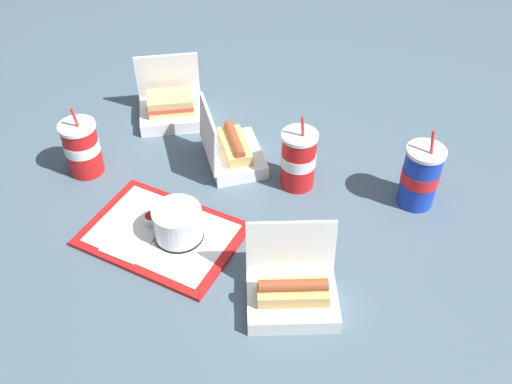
% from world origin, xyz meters
% --- Properties ---
extents(ground_plane, '(3.20, 3.20, 0.00)m').
position_xyz_m(ground_plane, '(0.00, 0.00, 0.00)').
color(ground_plane, '#4C6070').
extents(food_tray, '(0.41, 0.32, 0.01)m').
position_xyz_m(food_tray, '(-0.21, -0.21, 0.01)').
color(food_tray, red).
rests_on(food_tray, ground_plane).
extents(cake_container, '(0.12, 0.12, 0.09)m').
position_xyz_m(cake_container, '(-0.16, -0.21, 0.05)').
color(cake_container, black).
rests_on(cake_container, food_tray).
extents(ketchup_cup, '(0.04, 0.04, 0.02)m').
position_xyz_m(ketchup_cup, '(-0.24, -0.19, 0.03)').
color(ketchup_cup, white).
rests_on(ketchup_cup, food_tray).
extents(napkin_stack, '(0.11, 0.11, 0.00)m').
position_xyz_m(napkin_stack, '(-0.27, -0.27, 0.02)').
color(napkin_stack, white).
rests_on(napkin_stack, food_tray).
extents(plastic_fork, '(0.11, 0.05, 0.00)m').
position_xyz_m(plastic_fork, '(-0.24, -0.14, 0.02)').
color(plastic_fork, white).
rests_on(plastic_fork, food_tray).
extents(clamshell_hotdog_center, '(0.24, 0.22, 0.18)m').
position_xyz_m(clamshell_hotdog_center, '(0.15, -0.32, 0.04)').
color(clamshell_hotdog_center, white).
rests_on(clamshell_hotdog_center, ground_plane).
extents(clamshell_sandwich_left, '(0.24, 0.22, 0.19)m').
position_xyz_m(clamshell_sandwich_left, '(-0.37, 0.25, 0.05)').
color(clamshell_sandwich_left, white).
rests_on(clamshell_sandwich_left, ground_plane).
extents(clamshell_hotdog_back, '(0.23, 0.25, 0.18)m').
position_xyz_m(clamshell_hotdog_back, '(-0.13, 0.11, 0.04)').
color(clamshell_hotdog_back, white).
rests_on(clamshell_hotdog_back, ground_plane).
extents(soda_cup_corner, '(0.10, 0.10, 0.23)m').
position_xyz_m(soda_cup_corner, '(0.07, 0.07, 0.08)').
color(soda_cup_corner, red).
rests_on(soda_cup_corner, ground_plane).
extents(soda_cup_back, '(0.10, 0.10, 0.22)m').
position_xyz_m(soda_cup_back, '(-0.51, -0.04, 0.08)').
color(soda_cup_back, red).
rests_on(soda_cup_back, ground_plane).
extents(soda_cup_right, '(0.10, 0.10, 0.23)m').
position_xyz_m(soda_cup_right, '(0.38, 0.09, 0.09)').
color(soda_cup_right, '#1938B7').
rests_on(soda_cup_right, ground_plane).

